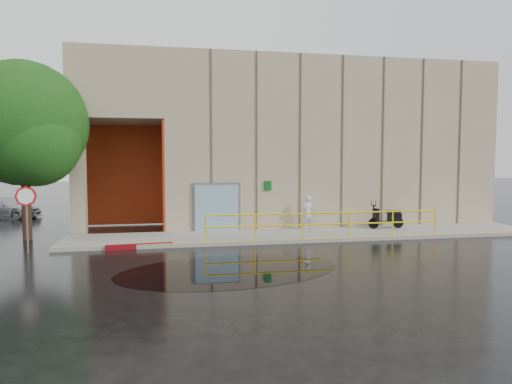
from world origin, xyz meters
TOP-DOWN VIEW (x-y plane):
  - ground at (0.00, 0.00)m, footprint 120.00×120.00m
  - sidewalk at (4.00, 4.50)m, footprint 20.00×3.00m
  - building at (5.10, 10.98)m, footprint 20.00×10.17m
  - guardrail at (4.25, 3.15)m, footprint 9.56×0.06m
  - person at (4.20, 5.44)m, footprint 0.64×0.52m
  - scooter at (7.83, 5.13)m, footprint 1.69×0.56m
  - stop_sign at (-6.67, 2.92)m, footprint 0.67×0.31m
  - red_curb at (-2.93, 3.10)m, footprint 2.41×0.41m
  - puddle at (-0.11, -0.77)m, footprint 7.24×5.13m
  - car_c at (-10.93, 13.85)m, footprint 4.35×2.85m
  - tree_near at (-7.36, 5.69)m, footprint 4.98×4.98m

SIDE VIEW (x-z plane):
  - ground at x=0.00m, z-range 0.00..0.00m
  - puddle at x=-0.11m, z-range 0.00..0.01m
  - sidewalk at x=4.00m, z-range 0.00..0.15m
  - red_curb at x=-2.93m, z-range 0.00..0.18m
  - car_c at x=-10.93m, z-range 0.00..1.17m
  - guardrail at x=4.25m, z-range 0.16..1.19m
  - scooter at x=7.83m, z-range 0.25..1.55m
  - person at x=4.20m, z-range 0.15..1.66m
  - stop_sign at x=-6.67m, z-range 0.56..2.90m
  - building at x=5.10m, z-range 0.21..8.21m
  - tree_near at x=-7.36m, z-range 0.90..8.09m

